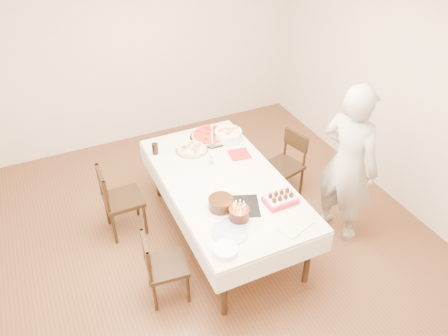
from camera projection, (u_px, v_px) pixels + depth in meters
name	position (u px, v px, depth m)	size (l,w,h in m)	color
floor	(219.00, 242.00, 4.75)	(5.00, 5.00, 0.00)	#55321D
wall_back	(140.00, 46.00, 5.78)	(4.50, 0.04, 2.70)	beige
wall_right	(407.00, 90.00, 4.73)	(0.04, 5.00, 2.70)	beige
dining_table	(224.00, 208.00, 4.65)	(1.14, 2.14, 0.75)	silver
chair_right_savory	(284.00, 166.00, 5.19)	(0.42, 0.42, 0.82)	black
chair_left_savory	(123.00, 199.00, 4.68)	(0.43, 0.43, 0.85)	black
chair_left_dessert	(166.00, 266.00, 3.99)	(0.39, 0.39, 0.77)	black
person	(348.00, 165.00, 4.40)	(0.65, 0.43, 1.78)	#B2ADA7
pizza_white	(192.00, 149.00, 4.84)	(0.37, 0.37, 0.04)	beige
pizza_pepperoni	(211.00, 135.00, 5.07)	(0.49, 0.49, 0.04)	red
red_placemat	(239.00, 154.00, 4.79)	(0.23, 0.23, 0.01)	#B21E1E
pasta_bowl	(228.00, 135.00, 5.01)	(0.31, 0.31, 0.10)	white
taper_candle	(212.00, 136.00, 4.81)	(0.07, 0.07, 0.31)	white
shaker_pair	(212.00, 161.00, 4.63)	(0.07, 0.07, 0.08)	white
cola_glass	(155.00, 149.00, 4.77)	(0.07, 0.07, 0.13)	black
layer_cake	(221.00, 204.00, 4.04)	(0.30, 0.30, 0.12)	black
cake_board	(242.00, 206.00, 4.10)	(0.32, 0.32, 0.01)	black
birthday_cake	(239.00, 211.00, 3.90)	(0.19, 0.19, 0.17)	#38190F
strawberry_box	(280.00, 199.00, 4.12)	(0.31, 0.20, 0.08)	red
box_lid	(294.00, 226.00, 3.89)	(0.31, 0.20, 0.03)	beige
plate_stack	(225.00, 250.00, 3.62)	(0.21, 0.21, 0.04)	white
china_plate	(230.00, 232.00, 3.81)	(0.33, 0.33, 0.01)	white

